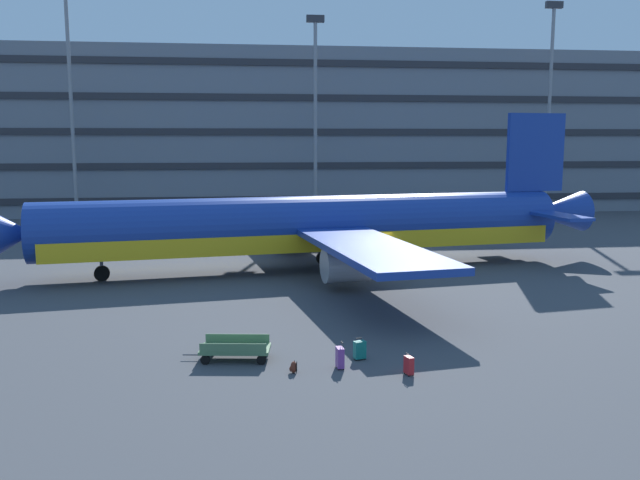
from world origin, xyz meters
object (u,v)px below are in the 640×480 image
at_px(airliner, 316,226).
at_px(backpack_navy, 293,367).
at_px(suitcase_silver, 340,357).
at_px(baggage_cart, 235,349).
at_px(suitcase_scuffed, 409,365).
at_px(suitcase_orange, 360,350).

height_order(airliner, backpack_navy, airliner).
bearing_deg(backpack_navy, suitcase_silver, 9.10).
bearing_deg(backpack_navy, baggage_cart, 140.16).
relative_size(airliner, suitcase_silver, 39.34).
distance_m(suitcase_scuffed, baggage_cart, 6.56).
xyz_separation_m(suitcase_orange, backpack_navy, (-2.61, -1.18, -0.18)).
xyz_separation_m(suitcase_orange, suitcase_silver, (-0.89, -0.90, 0.04)).
height_order(airliner, suitcase_silver, airliner).
bearing_deg(suitcase_silver, airliner, 86.21).
bearing_deg(suitcase_silver, baggage_cart, 159.09).
distance_m(airliner, backpack_navy, 19.47).
bearing_deg(airliner, backpack_navy, -98.83).
relative_size(suitcase_silver, baggage_cart, 0.30).
height_order(suitcase_scuffed, baggage_cart, baggage_cart).
xyz_separation_m(suitcase_scuffed, suitcase_silver, (-2.32, 0.96, 0.06)).
height_order(suitcase_silver, backpack_navy, suitcase_silver).
bearing_deg(suitcase_orange, backpack_navy, -155.73).
bearing_deg(suitcase_scuffed, airliner, 93.11).
bearing_deg(suitcase_scuffed, baggage_cart, 158.47).
height_order(suitcase_scuffed, suitcase_orange, suitcase_orange).
xyz_separation_m(airliner, suitcase_orange, (-0.35, -17.89, -2.42)).
bearing_deg(suitcase_silver, backpack_navy, -170.90).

